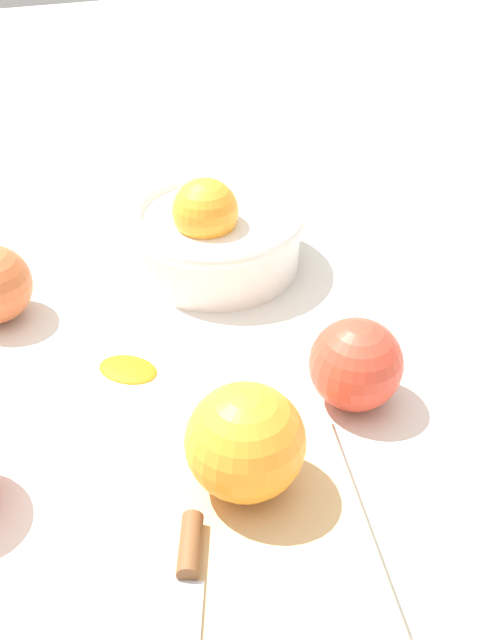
# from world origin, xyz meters

# --- Properties ---
(ground_plane) EXTENTS (2.40, 2.40, 0.00)m
(ground_plane) POSITION_xyz_m (0.00, 0.00, 0.00)
(ground_plane) COLOR silver
(bowl) EXTENTS (0.18, 0.18, 0.10)m
(bowl) POSITION_xyz_m (-0.18, 0.12, 0.04)
(bowl) COLOR white
(bowl) RESTS_ON ground_plane
(cutting_board) EXTENTS (0.23, 0.20, 0.02)m
(cutting_board) POSITION_xyz_m (0.15, 0.04, 0.01)
(cutting_board) COLOR #DBB77F
(cutting_board) RESTS_ON ground_plane
(orange_on_board) EXTENTS (0.08, 0.08, 0.08)m
(orange_on_board) POSITION_xyz_m (0.12, 0.06, 0.06)
(orange_on_board) COLOR orange
(orange_on_board) RESTS_ON cutting_board
(knife) EXTENTS (0.15, 0.07, 0.01)m
(knife) POSITION_xyz_m (0.20, -0.00, 0.02)
(knife) COLOR silver
(knife) RESTS_ON cutting_board
(apple_back_right) EXTENTS (0.07, 0.07, 0.07)m
(apple_back_right) POSITION_xyz_m (0.05, 0.17, 0.04)
(apple_back_right) COLOR #D6422D
(apple_back_right) RESTS_ON ground_plane
(citrus_peel) EXTENTS (0.06, 0.06, 0.01)m
(citrus_peel) POSITION_xyz_m (-0.04, 0.01, 0.00)
(citrus_peel) COLOR orange
(citrus_peel) RESTS_ON ground_plane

